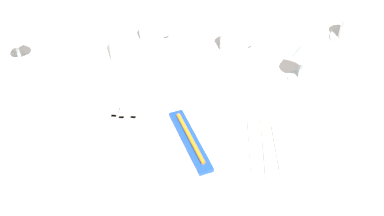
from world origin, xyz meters
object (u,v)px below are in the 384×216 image
(dinner_plate, at_px, (190,145))
(coffee_cup_left, at_px, (353,29))
(fork_inner, at_px, (118,135))
(drink_tumbler, at_px, (122,48))
(fork_outer, at_px, (129,136))
(spoon_dessert, at_px, (276,136))
(toothbrush_package, at_px, (190,140))
(fork_salad, at_px, (109,134))
(spoon_soup, at_px, (265,134))
(coffee_cup_right, at_px, (152,31))
(napkin_folded, at_px, (93,16))
(wine_glass_centre, at_px, (305,52))
(coffee_cup_far, at_px, (235,41))
(dinner_knife, at_px, (252,142))
(wine_glass_left, at_px, (13,35))

(dinner_plate, relative_size, coffee_cup_left, 2.51)
(fork_inner, xyz_separation_m, drink_tumbler, (-0.03, 0.30, 0.05))
(fork_outer, distance_m, spoon_dessert, 0.37)
(toothbrush_package, xyz_separation_m, fork_salad, (-0.21, 0.03, -0.02))
(spoon_soup, distance_m, drink_tumbler, 0.49)
(coffee_cup_right, distance_m, drink_tumbler, 0.13)
(coffee_cup_left, height_order, napkin_folded, napkin_folded)
(wine_glass_centre, bearing_deg, dinner_plate, -138.03)
(dinner_plate, bearing_deg, spoon_dessert, 11.58)
(coffee_cup_far, relative_size, drink_tumbler, 0.88)
(spoon_soup, distance_m, napkin_folded, 0.65)
(fork_inner, xyz_separation_m, spoon_soup, (0.37, 0.02, -0.00))
(spoon_soup, height_order, drink_tumbler, drink_tumbler)
(toothbrush_package, height_order, spoon_dessert, toothbrush_package)
(fork_outer, xyz_separation_m, fork_inner, (-0.03, 0.00, 0.00))
(dinner_plate, height_order, coffee_cup_right, coffee_cup_right)
(coffee_cup_right, relative_size, coffee_cup_far, 0.92)
(dinner_knife, xyz_separation_m, coffee_cup_right, (-0.29, 0.42, 0.04))
(fork_salad, bearing_deg, fork_outer, -6.28)
(coffee_cup_left, relative_size, coffee_cup_far, 0.91)
(coffee_cup_left, xyz_separation_m, coffee_cup_right, (-0.63, -0.03, -0.00))
(dinner_knife, distance_m, coffee_cup_far, 0.38)
(wine_glass_left, bearing_deg, napkin_folded, 32.55)
(toothbrush_package, bearing_deg, wine_glass_left, 148.22)
(fork_inner, distance_m, wine_glass_centre, 0.55)
(napkin_folded, bearing_deg, spoon_soup, -38.68)
(spoon_soup, relative_size, spoon_dessert, 1.11)
(toothbrush_package, distance_m, spoon_dessert, 0.22)
(fork_inner, distance_m, wine_glass_left, 0.45)
(toothbrush_package, height_order, fork_inner, toothbrush_package)
(toothbrush_package, relative_size, dinner_knife, 0.93)
(dinner_knife, height_order, napkin_folded, napkin_folded)
(spoon_dessert, bearing_deg, coffee_cup_right, 131.54)
(fork_outer, relative_size, fork_salad, 1.02)
(spoon_dessert, bearing_deg, dinner_knife, -159.73)
(dinner_plate, relative_size, coffee_cup_right, 2.49)
(spoon_dessert, distance_m, wine_glass_left, 0.79)
(dinner_plate, relative_size, fork_outer, 1.07)
(fork_salad, xyz_separation_m, wine_glass_centre, (0.51, 0.24, 0.10))
(coffee_cup_left, height_order, wine_glass_centre, wine_glass_centre)
(coffee_cup_left, distance_m, coffee_cup_far, 0.38)
(coffee_cup_left, bearing_deg, fork_outer, -145.58)
(spoon_soup, relative_size, wine_glass_centre, 1.63)
(toothbrush_package, bearing_deg, coffee_cup_far, 73.28)
(fork_inner, xyz_separation_m, wine_glass_centre, (0.49, 0.24, 0.10))
(coffee_cup_far, distance_m, wine_glass_left, 0.65)
(dinner_plate, xyz_separation_m, fork_inner, (-0.18, 0.03, -0.01))
(spoon_soup, bearing_deg, fork_inner, -177.37)
(coffee_cup_far, bearing_deg, napkin_folded, 172.83)
(dinner_plate, bearing_deg, fork_inner, 170.29)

